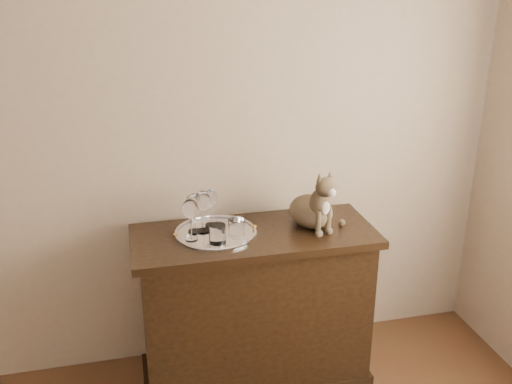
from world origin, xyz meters
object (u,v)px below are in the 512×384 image
wine_glass_b (211,208)px  wine_glass_c (191,219)px  wine_glass_a (194,213)px  tumbler_a (236,228)px  cat (311,196)px  sideboard (254,307)px  tray (216,234)px  tumbler_b (217,234)px  wine_glass_d (203,211)px

wine_glass_b → wine_glass_c: wine_glass_c is taller
wine_glass_a → wine_glass_b: wine_glass_a is taller
tumbler_a → cat: (0.39, 0.05, 0.11)m
wine_glass_a → wine_glass_b: size_ratio=1.04×
wine_glass_a → sideboard: bearing=-12.1°
tray → cat: cat is taller
tumbler_a → tumbler_b: 0.11m
wine_glass_a → cat: cat is taller
sideboard → tray: 0.47m
tumbler_b → tumbler_a: bearing=25.5°
cat → tray: bearing=163.9°
wine_glass_b → wine_glass_c: size_ratio=0.94×
tumbler_b → sideboard: bearing=23.6°
wine_glass_c → wine_glass_a: bearing=71.7°
wine_glass_a → tumbler_b: bearing=-58.8°
cat → tumbler_a: bearing=172.6°
sideboard → tray: bearing=172.9°
wine_glass_d → tumbler_b: 0.16m
wine_glass_a → wine_glass_d: 0.04m
wine_glass_a → tumbler_a: wine_glass_a is taller
tumbler_a → tumbler_b: size_ratio=0.98×
sideboard → cat: cat is taller
sideboard → cat: (0.29, 0.01, 0.58)m
tray → wine_glass_d: wine_glass_d is taller
tumbler_a → cat: size_ratio=0.28×
tray → cat: (0.48, -0.01, 0.16)m
tray → wine_glass_a: bearing=159.0°
wine_glass_a → wine_glass_c: size_ratio=0.98×
tumbler_b → wine_glass_c: bearing=148.6°
wine_glass_b → wine_glass_a: bearing=-147.8°
sideboard → tray: tray is taller
sideboard → wine_glass_a: (-0.29, 0.06, 0.53)m
wine_glass_a → cat: (0.58, -0.05, 0.05)m
sideboard → wine_glass_b: 0.58m
tumbler_a → sideboard: bearing=21.6°
wine_glass_d → tumbler_b: bearing=-72.0°
sideboard → tray: size_ratio=3.00×
tray → cat: bearing=-1.2°
wine_glass_d → tumbler_a: 0.18m
wine_glass_a → wine_glass_d: wine_glass_d is taller
sideboard → wine_glass_a: wine_glass_a is taller
wine_glass_c → tumbler_b: bearing=-31.4°
wine_glass_d → tumbler_a: (0.15, -0.10, -0.06)m
wine_glass_b → cat: cat is taller
wine_glass_c → tumbler_a: 0.22m
sideboard → wine_glass_c: 0.62m
wine_glass_a → wine_glass_b: 0.11m
sideboard → tumbler_b: size_ratio=13.30×
tumbler_a → tumbler_b: tumbler_b is taller
sideboard → tumbler_b: bearing=-156.4°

